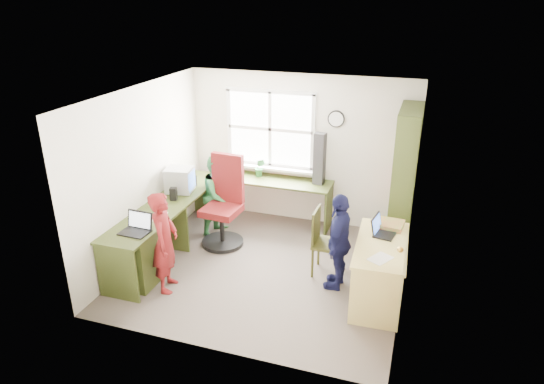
# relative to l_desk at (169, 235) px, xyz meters

# --- Properties ---
(room) EXTENTS (3.64, 3.44, 2.44)m
(room) POSITION_rel_l_desk_xyz_m (1.32, 0.38, 0.76)
(room) COLOR #4E453E
(room) RESTS_ON ground
(l_desk) EXTENTS (2.38, 2.95, 0.75)m
(l_desk) POSITION_rel_l_desk_xyz_m (0.00, 0.00, 0.00)
(l_desk) COLOR #39441B
(l_desk) RESTS_ON ground
(right_desk) EXTENTS (0.65, 1.32, 0.75)m
(right_desk) POSITION_rel_l_desk_xyz_m (2.83, 0.11, 0.09)
(right_desk) COLOR #CDBA66
(right_desk) RESTS_ON ground
(bookshelf) EXTENTS (0.30, 1.02, 2.10)m
(bookshelf) POSITION_rel_l_desk_xyz_m (2.96, 1.47, 0.55)
(bookshelf) COLOR #39441B
(bookshelf) RESTS_ON ground
(swivel_chair) EXTENTS (0.67, 0.67, 1.35)m
(swivel_chair) POSITION_rel_l_desk_xyz_m (0.46, 0.85, 0.12)
(swivel_chair) COLOR black
(swivel_chair) RESTS_ON ground
(wooden_chair) EXTENTS (0.40, 0.40, 0.92)m
(wooden_chair) POSITION_rel_l_desk_xyz_m (2.05, 0.46, 0.04)
(wooden_chair) COLOR #393A13
(wooden_chair) RESTS_ON ground
(crt_monitor) EXTENTS (0.43, 0.40, 0.37)m
(crt_monitor) POSITION_rel_l_desk_xyz_m (-0.22, 0.80, 0.48)
(crt_monitor) COLOR #AEAEB3
(crt_monitor) RESTS_ON l_desk
(laptop_left) EXTENTS (0.36, 0.31, 0.24)m
(laptop_left) POSITION_rel_l_desk_xyz_m (-0.12, -0.53, 0.35)
(laptop_left) COLOR black
(laptop_left) RESTS_ON l_desk
(laptop_right) EXTENTS (0.33, 0.37, 0.23)m
(laptop_right) POSITION_rel_l_desk_xyz_m (2.79, 0.37, 0.35)
(laptop_right) COLOR black
(laptop_right) RESTS_ON right_desk
(speaker_a) EXTENTS (0.11, 0.11, 0.19)m
(speaker_a) POSITION_rel_l_desk_xyz_m (-0.17, 0.50, 0.39)
(speaker_a) COLOR black
(speaker_a) RESTS_ON l_desk
(speaker_b) EXTENTS (0.09, 0.09, 0.17)m
(speaker_b) POSITION_rel_l_desk_xyz_m (-0.14, 1.06, 0.38)
(speaker_b) COLOR black
(speaker_b) RESTS_ON l_desk
(cd_tower) EXTENTS (0.18, 0.17, 0.81)m
(cd_tower) POSITION_rel_l_desk_xyz_m (1.67, 1.77, 0.70)
(cd_tower) COLOR black
(cd_tower) RESTS_ON l_desk
(game_box) EXTENTS (0.34, 0.34, 0.06)m
(game_box) POSITION_rel_l_desk_xyz_m (2.88, 0.59, 0.33)
(game_box) COLOR red
(game_box) RESTS_ON right_desk
(paper_a) EXTENTS (0.27, 0.33, 0.00)m
(paper_a) POSITION_rel_l_desk_xyz_m (-0.08, -0.06, 0.30)
(paper_a) COLOR beige
(paper_a) RESTS_ON l_desk
(paper_b) EXTENTS (0.30, 0.33, 0.00)m
(paper_b) POSITION_rel_l_desk_xyz_m (2.85, -0.26, 0.30)
(paper_b) COLOR beige
(paper_b) RESTS_ON right_desk
(potted_plant) EXTENTS (0.18, 0.15, 0.30)m
(potted_plant) POSITION_rel_l_desk_xyz_m (0.69, 1.78, 0.45)
(potted_plant) COLOR #2D713C
(potted_plant) RESTS_ON l_desk
(person_red) EXTENTS (0.42, 0.54, 1.32)m
(person_red) POSITION_rel_l_desk_xyz_m (0.26, -0.52, 0.20)
(person_red) COLOR maroon
(person_red) RESTS_ON ground
(person_green) EXTENTS (0.60, 0.70, 1.26)m
(person_green) POSITION_rel_l_desk_xyz_m (0.25, 1.12, 0.17)
(person_green) COLOR #317B3E
(person_green) RESTS_ON ground
(person_navy) EXTENTS (0.35, 0.77, 1.28)m
(person_navy) POSITION_rel_l_desk_xyz_m (2.30, 0.20, 0.18)
(person_navy) COLOR #12143A
(person_navy) RESTS_ON ground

